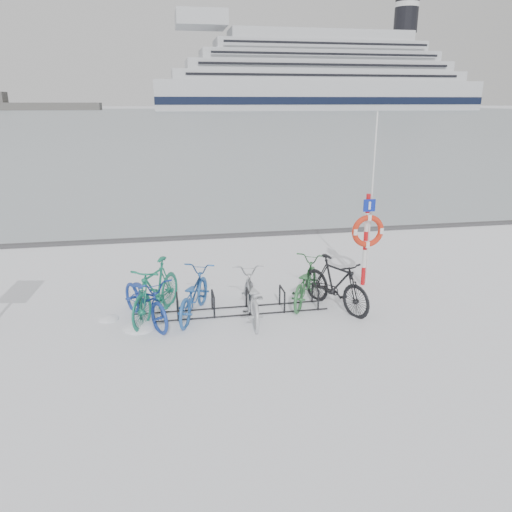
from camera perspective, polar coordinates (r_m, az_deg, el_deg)
The scene contains 13 objects.
ground at distance 10.34m, azimuth -2.89°, elevation -6.45°, with size 900.00×900.00×0.00m, color white.
ice_sheet at distance 164.45m, azimuth -10.49°, elevation 15.55°, with size 400.00×298.00×0.02m, color #AAB7C0.
quay_edge at distance 15.88m, azimuth -5.77°, elevation 2.19°, with size 400.00×0.25×0.10m, color #3F3F42.
bike_rack at distance 10.27m, azimuth -2.90°, elevation -5.53°, with size 4.00×0.48×0.46m.
lifebuoy_station at distance 11.67m, azimuth 12.63°, elevation 2.80°, with size 0.76×0.22×3.94m.
cruise_ferry at distance 249.14m, azimuth 6.95°, elevation 19.34°, with size 152.39×28.71×50.07m.
bike_0 at distance 10.00m, azimuth -12.54°, elevation -4.61°, with size 0.66×1.91×1.00m, color navy.
bike_1 at distance 10.11m, azimuth -11.38°, elevation -3.69°, with size 0.56×1.99×1.20m, color #187256.
bike_2 at distance 10.13m, azimuth -7.19°, elevation -4.13°, with size 0.64×1.84×0.97m, color #2559A4.
bike_3 at distance 9.91m, azimuth -0.56°, elevation -4.44°, with size 0.65×1.87×0.98m, color #B5B9BD.
bike_4 at distance 10.79m, azimuth 5.64°, elevation -2.73°, with size 0.64×1.84×0.96m, color #2F6C3A.
bike_5 at distance 10.48m, azimuth 9.11°, elevation -2.99°, with size 0.53×1.88×1.13m, color black.
snow_drifts at distance 10.29m, azimuth -8.80°, elevation -6.78°, with size 5.69×1.46×0.22m.
Camera 1 is at (-1.22, -9.39, 4.16)m, focal length 35.00 mm.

